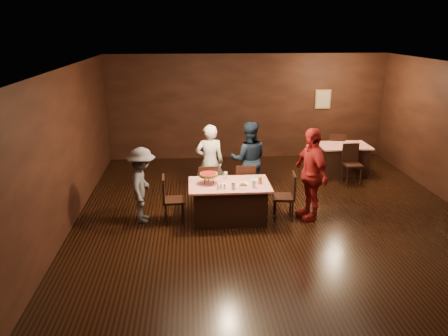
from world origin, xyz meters
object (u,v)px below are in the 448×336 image
at_px(glass_amber, 260,180).
at_px(chair_far_left, 208,185).
at_px(chair_back_far, 336,150).
at_px(diner_grey_knit, 142,185).
at_px(main_table, 229,202).
at_px(chair_back_near, 352,164).
at_px(glass_back, 226,175).
at_px(plate_empty, 256,180).
at_px(chair_end_right, 284,196).
at_px(chair_far_right, 245,184).
at_px(glass_front_right, 254,184).
at_px(glass_front_left, 233,186).
at_px(back_table, 343,159).
at_px(diner_red_shirt, 311,174).
at_px(diner_navy_hoodie, 249,160).
at_px(diner_white_jacket, 210,162).
at_px(pizza_stand, 209,175).
at_px(chair_end_left, 174,199).

bearing_deg(glass_amber, chair_far_left, 141.34).
relative_size(chair_back_far, diner_grey_knit, 0.63).
height_order(main_table, glass_amber, glass_amber).
height_order(chair_back_near, glass_back, chair_back_near).
relative_size(chair_back_far, plate_empty, 3.80).
bearing_deg(plate_empty, diner_grey_knit, -178.43).
relative_size(main_table, chair_end_right, 1.68).
height_order(main_table, chair_far_right, chair_far_right).
bearing_deg(chair_back_near, glass_front_right, -142.78).
distance_m(chair_far_right, glass_front_left, 1.17).
relative_size(back_table, diner_red_shirt, 0.69).
distance_m(diner_navy_hoodie, glass_front_right, 1.52).
bearing_deg(chair_end_right, diner_grey_knit, -85.51).
bearing_deg(diner_white_jacket, chair_back_near, -169.49).
distance_m(chair_back_far, pizza_stand, 4.90).
bearing_deg(back_table, plate_empty, -136.73).
distance_m(chair_far_left, chair_end_left, 1.03).
bearing_deg(main_table, plate_empty, 15.26).
bearing_deg(diner_white_jacket, diner_navy_hoodie, -177.42).
bearing_deg(chair_back_far, glass_back, 52.97).
relative_size(diner_grey_knit, glass_amber, 10.81).
height_order(diner_grey_knit, plate_empty, diner_grey_knit).
xyz_separation_m(chair_far_right, diner_navy_hoodie, (0.15, 0.52, 0.39)).
bearing_deg(chair_end_right, glass_front_left, -67.77).
relative_size(diner_white_jacket, glass_amber, 12.17).
distance_m(chair_end_right, diner_white_jacket, 1.90).
bearing_deg(diner_grey_knit, glass_front_left, -101.13).
xyz_separation_m(diner_red_shirt, glass_front_left, (-1.57, -0.28, -0.10)).
xyz_separation_m(back_table, chair_end_left, (-4.35, -2.69, 0.09)).
height_order(chair_far_left, chair_end_left, same).
height_order(chair_end_right, glass_front_right, chair_end_right).
bearing_deg(chair_end_left, chair_far_right, -65.82).
height_order(back_table, glass_amber, glass_amber).
relative_size(chair_end_left, plate_empty, 3.80).
relative_size(chair_end_left, pizza_stand, 2.50).
distance_m(chair_end_left, diner_grey_knit, 0.68).
distance_m(chair_far_left, diner_white_jacket, 0.59).
bearing_deg(chair_far_left, chair_back_far, -149.35).
relative_size(chair_end_right, chair_back_near, 1.00).
relative_size(chair_back_near, diner_navy_hoodie, 0.55).
height_order(chair_end_left, diner_white_jacket, diner_white_jacket).
distance_m(diner_red_shirt, pizza_stand, 2.02).
relative_size(chair_back_near, glass_amber, 6.79).
xyz_separation_m(chair_back_near, diner_white_jacket, (-3.58, -0.79, 0.38)).
bearing_deg(diner_grey_knit, diner_white_jacket, -49.90).
height_order(diner_white_jacket, glass_amber, diner_white_jacket).
bearing_deg(back_table, diner_red_shirt, -120.98).
bearing_deg(chair_far_right, pizza_stand, 41.16).
bearing_deg(chair_far_right, chair_far_left, -0.03).
bearing_deg(glass_amber, main_table, 175.24).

